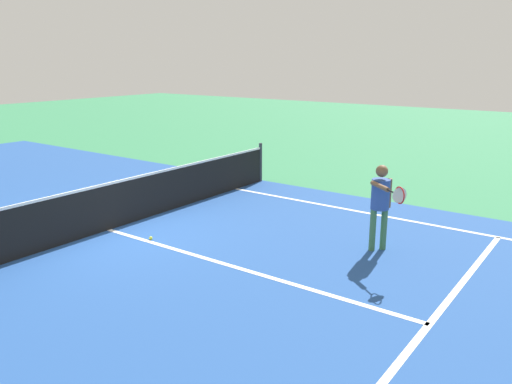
# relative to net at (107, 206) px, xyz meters

# --- Properties ---
(ground_plane) EXTENTS (60.00, 60.00, 0.00)m
(ground_plane) POSITION_rel_net_xyz_m (0.00, 0.00, -0.49)
(ground_plane) COLOR #337F51
(court_surface_inbounds) EXTENTS (10.62, 24.40, 0.00)m
(court_surface_inbounds) POSITION_rel_net_xyz_m (0.00, 0.00, -0.49)
(court_surface_inbounds) COLOR #234C93
(court_surface_inbounds) RESTS_ON ground_plane
(line_sideline_right) EXTENTS (0.10, 11.89, 0.01)m
(line_sideline_right) POSITION_rel_net_xyz_m (4.11, -5.95, -0.49)
(line_sideline_right) COLOR white
(line_sideline_right) RESTS_ON ground_plane
(line_service_near) EXTENTS (8.22, 0.10, 0.01)m
(line_service_near) POSITION_rel_net_xyz_m (0.00, -6.40, -0.49)
(line_service_near) COLOR white
(line_service_near) RESTS_ON ground_plane
(line_center_service) EXTENTS (0.10, 6.40, 0.01)m
(line_center_service) POSITION_rel_net_xyz_m (0.00, -3.20, -0.49)
(line_center_service) COLOR white
(line_center_service) RESTS_ON ground_plane
(net) EXTENTS (10.52, 0.09, 1.07)m
(net) POSITION_rel_net_xyz_m (0.00, 0.00, 0.00)
(net) COLOR #33383D
(net) RESTS_ON ground_plane
(player_near) EXTENTS (0.94, 0.86, 1.55)m
(player_near) POSITION_rel_net_xyz_m (2.10, -4.80, 0.46)
(player_near) COLOR #3F7247
(player_near) RESTS_ON ground_plane
(tennis_ball_near_net) EXTENTS (0.07, 0.07, 0.07)m
(tennis_ball_near_net) POSITION_rel_net_xyz_m (0.10, -1.11, -0.46)
(tennis_ball_near_net) COLOR #CCE033
(tennis_ball_near_net) RESTS_ON ground_plane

